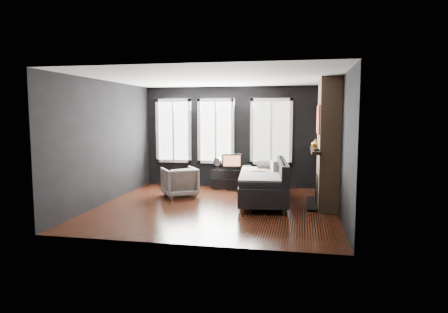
% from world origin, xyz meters
% --- Properties ---
extents(floor, '(5.00, 5.00, 0.00)m').
position_xyz_m(floor, '(0.00, 0.00, 0.00)').
color(floor, black).
rests_on(floor, ground).
extents(ceiling, '(5.00, 5.00, 0.00)m').
position_xyz_m(ceiling, '(0.00, 0.00, 2.70)').
color(ceiling, white).
rests_on(ceiling, ground).
extents(wall_back, '(5.00, 0.02, 2.70)m').
position_xyz_m(wall_back, '(0.00, 2.50, 1.35)').
color(wall_back, black).
rests_on(wall_back, ground).
extents(wall_left, '(0.02, 5.00, 2.70)m').
position_xyz_m(wall_left, '(-2.50, 0.00, 1.35)').
color(wall_left, black).
rests_on(wall_left, ground).
extents(wall_right, '(0.02, 5.00, 2.70)m').
position_xyz_m(wall_right, '(2.50, 0.00, 1.35)').
color(wall_right, black).
rests_on(wall_right, ground).
extents(windows, '(4.00, 0.16, 1.76)m').
position_xyz_m(windows, '(-0.45, 2.46, 2.38)').
color(windows, white).
rests_on(windows, wall_back).
extents(fireplace, '(0.70, 1.62, 2.70)m').
position_xyz_m(fireplace, '(2.30, 0.60, 1.35)').
color(fireplace, '#93724C').
rests_on(fireplace, floor).
extents(sofa, '(1.35, 2.34, 0.96)m').
position_xyz_m(sofa, '(0.92, 0.60, 0.48)').
color(sofa, '#28272A').
rests_on(sofa, floor).
extents(stripe_pillow, '(0.19, 0.43, 0.42)m').
position_xyz_m(stripe_pillow, '(1.13, 0.97, 0.69)').
color(stripe_pillow, gray).
rests_on(stripe_pillow, sofa).
extents(armchair, '(1.02, 1.00, 0.77)m').
position_xyz_m(armchair, '(-1.10, 0.90, 0.39)').
color(armchair, silver).
rests_on(armchair, floor).
extents(media_console, '(1.52, 0.58, 0.51)m').
position_xyz_m(media_console, '(0.20, 2.10, 0.26)').
color(media_console, black).
rests_on(media_console, floor).
extents(monitor, '(0.53, 0.23, 0.47)m').
position_xyz_m(monitor, '(-0.05, 2.11, 0.74)').
color(monitor, black).
rests_on(monitor, media_console).
extents(desk_fan, '(0.28, 0.28, 0.31)m').
position_xyz_m(desk_fan, '(-0.44, 2.14, 0.67)').
color(desk_fan, '#959595').
rests_on(desk_fan, media_console).
extents(mug, '(0.14, 0.12, 0.13)m').
position_xyz_m(mug, '(0.61, 2.03, 0.58)').
color(mug, '#DB5202').
rests_on(mug, media_console).
extents(book, '(0.17, 0.02, 0.23)m').
position_xyz_m(book, '(0.75, 2.13, 0.63)').
color(book, '#BBAA96').
rests_on(book, media_console).
extents(storage_box, '(0.25, 0.19, 0.12)m').
position_xyz_m(storage_box, '(0.37, 2.06, 0.57)').
color(storage_box, '#236538').
rests_on(storage_box, media_console).
extents(mantel_vase, '(0.23, 0.24, 0.17)m').
position_xyz_m(mantel_vase, '(2.05, 1.05, 1.32)').
color(mantel_vase, gold).
rests_on(mantel_vase, fireplace).
extents(mantel_clock, '(0.17, 0.17, 0.04)m').
position_xyz_m(mantel_clock, '(2.05, 0.05, 1.25)').
color(mantel_clock, black).
rests_on(mantel_clock, fireplace).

